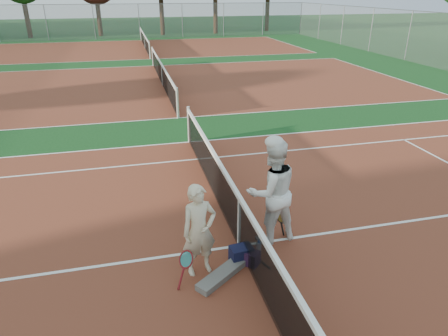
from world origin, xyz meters
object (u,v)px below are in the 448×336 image
at_px(racket_spare, 252,255).
at_px(water_bottle, 258,250).
at_px(player_b, 272,192).
at_px(racket_black_held, 280,225).
at_px(net_main, 239,222).
at_px(player_a, 199,231).
at_px(sports_bag_navy, 241,254).
at_px(racket_red, 186,267).
at_px(sports_bag_purple, 250,257).

xyz_separation_m(racket_spare, water_bottle, (0.08, -0.07, 0.13)).
height_order(player_b, racket_black_held, player_b).
bearing_deg(net_main, water_bottle, -58.99).
xyz_separation_m(player_a, sports_bag_navy, (0.71, 0.08, -0.63)).
relative_size(net_main, water_bottle, 36.60).
relative_size(racket_red, water_bottle, 1.74).
height_order(player_b, racket_red, player_b).
bearing_deg(water_bottle, racket_black_held, 39.54).
bearing_deg(net_main, racket_spare, -64.27).
relative_size(net_main, sports_bag_navy, 29.66).
bearing_deg(sports_bag_purple, racket_red, -171.09).
xyz_separation_m(racket_black_held, sports_bag_navy, (-0.86, -0.50, -0.14)).
xyz_separation_m(racket_spare, sports_bag_navy, (-0.24, -0.11, 0.13)).
height_order(net_main, racket_red, net_main).
bearing_deg(player_b, racket_spare, 35.51).
xyz_separation_m(net_main, racket_black_held, (0.78, 0.06, -0.22)).
xyz_separation_m(racket_black_held, sports_bag_purple, (-0.74, -0.58, -0.16)).
height_order(racket_red, racket_black_held, racket_black_held).
height_order(player_a, racket_red, player_a).
bearing_deg(player_a, net_main, 20.78).
relative_size(net_main, player_b, 5.69).
bearing_deg(sports_bag_purple, racket_spare, 60.15).
distance_m(net_main, player_a, 0.98).
relative_size(player_b, sports_bag_purple, 6.27).
xyz_separation_m(racket_black_held, water_bottle, (-0.55, -0.45, -0.14)).
bearing_deg(racket_black_held, net_main, -25.12).
xyz_separation_m(net_main, water_bottle, (0.24, -0.39, -0.36)).
distance_m(player_b, racket_black_held, 0.70).
xyz_separation_m(net_main, racket_red, (-1.04, -0.69, -0.25)).
distance_m(player_a, racket_black_held, 1.75).
bearing_deg(sports_bag_purple, water_bottle, 34.00).
bearing_deg(racket_red, net_main, -15.11).
distance_m(racket_black_held, sports_bag_purple, 0.96).
bearing_deg(racket_red, player_a, -12.39).
height_order(racket_spare, sports_bag_navy, sports_bag_navy).
bearing_deg(player_b, sports_bag_purple, 39.89).
distance_m(player_b, racket_spare, 1.14).
bearing_deg(racket_spare, net_main, 4.34).
xyz_separation_m(sports_bag_navy, sports_bag_purple, (0.12, -0.09, -0.02)).
distance_m(net_main, sports_bag_purple, 0.65).
height_order(player_a, racket_spare, player_a).
xyz_separation_m(player_a, player_b, (1.41, 0.63, 0.19)).
bearing_deg(racket_red, racket_black_held, -26.30).
bearing_deg(water_bottle, racket_red, -166.74).
distance_m(player_b, water_bottle, 1.04).
xyz_separation_m(player_b, water_bottle, (-0.38, -0.51, -0.82)).
xyz_separation_m(net_main, sports_bag_purple, (0.04, -0.52, -0.38)).
bearing_deg(player_a, racket_spare, -0.81).
relative_size(racket_spare, sports_bag_navy, 1.62).
bearing_deg(sports_bag_navy, player_a, -173.96).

